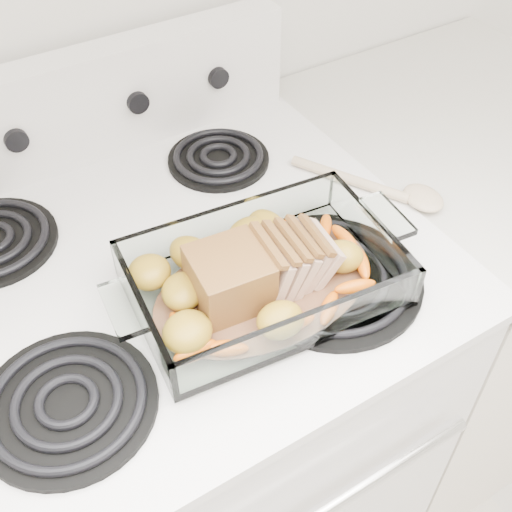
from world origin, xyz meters
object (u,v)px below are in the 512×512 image
pork_roast (252,273)px  baking_dish (264,281)px  electric_range (183,425)px  counter_right (438,294)px

pork_roast → baking_dish: bearing=-14.0°
electric_range → counter_right: size_ratio=1.20×
baking_dish → electric_range: bearing=131.8°
electric_range → baking_dish: bearing=-54.0°
electric_range → baking_dish: 0.51m
electric_range → pork_roast: electric_range is taller
baking_dish → pork_roast: size_ratio=1.75×
counter_right → baking_dish: 0.77m
electric_range → pork_roast: (0.08, -0.13, 0.51)m
counter_right → pork_roast: 0.80m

